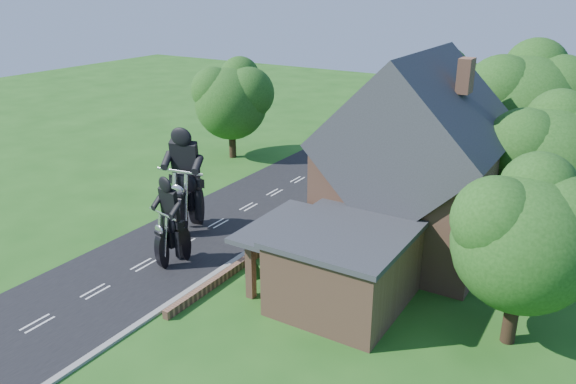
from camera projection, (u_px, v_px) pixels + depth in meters
The scene contains 19 objects.
ground at pixel (184, 243), 30.34m from camera, with size 120.00×120.00×0.00m, color #1F5317.
road at pixel (184, 243), 30.34m from camera, with size 7.00×80.00×0.02m, color black.
kerb at pixel (238, 258), 28.52m from camera, with size 0.30×80.00×0.12m, color gray.
garden_wall at pixel (299, 224), 32.13m from camera, with size 0.30×22.00×0.40m, color #8E6148.
house at pixel (415, 169), 28.41m from camera, with size 9.54×8.64×10.24m.
annex at pixel (342, 265), 24.22m from camera, with size 7.05×5.94×3.44m.
tree_annex_side at pixel (536, 234), 20.33m from camera, with size 5.64×5.20×7.48m.
tree_house_right at pixel (557, 159), 27.16m from camera, with size 6.51×6.00×8.40m.
tree_behind_house at pixel (534, 105), 34.00m from camera, with size 7.81×7.20×10.08m.
tree_behind_left at pixel (440, 100), 37.92m from camera, with size 6.94×6.40×9.16m.
tree_far_road at pixel (236, 97), 43.23m from camera, with size 6.08×5.60×7.84m.
shrub_a at pixel (253, 266), 26.74m from camera, with size 0.90×0.90×1.10m, color black.
shrub_b at pixel (281, 246), 28.73m from camera, with size 0.90×0.90×1.10m, color black.
shrub_c at pixel (306, 229), 30.72m from camera, with size 0.90×0.90×1.10m, color black.
shrub_d at pixel (346, 200), 34.70m from camera, with size 0.90×0.90×1.10m, color black.
shrub_e at pixel (363, 188), 36.68m from camera, with size 0.90×0.90×1.10m, color black.
shrub_f at pixel (378, 178), 38.67m from camera, with size 0.90×0.90×1.10m, color black.
motorcycle_lead at pixel (173, 251), 27.88m from camera, with size 0.38×1.49×1.39m, color black, non-canonical shape.
motorcycle_follow at pixel (189, 215), 31.63m from camera, with size 0.49×1.93×1.80m, color black, non-canonical shape.
Camera 1 is at (19.21, -20.34, 13.30)m, focal length 35.00 mm.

